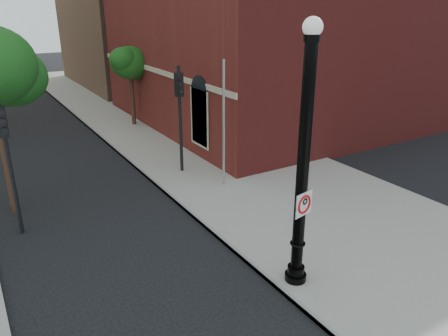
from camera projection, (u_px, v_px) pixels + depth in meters
ground at (197, 305)px, 10.58m from camera, size 120.00×120.00×0.00m
sidewalk_right at (210, 150)px, 21.45m from camera, size 8.00×60.00×0.12m
curb_edge at (133, 164)px, 19.53m from camera, size 0.10×60.00×0.14m
brick_wall_building at (316, 12)px, 27.27m from camera, size 22.30×16.30×12.50m
bg_building_tan_b at (196, 0)px, 39.78m from camera, size 22.00×14.00×14.00m
lamppost at (302, 175)px, 10.30m from camera, size 0.56×0.56×6.60m
no_parking_sign at (304, 204)px, 10.39m from camera, size 0.59×0.17×0.61m
traffic_signal_left at (6, 145)px, 12.81m from camera, size 0.30×0.37×4.35m
traffic_signal_right at (180, 103)px, 17.59m from camera, size 0.33×0.39×4.53m
utility_pole at (224, 127)px, 16.38m from camera, size 0.10×0.10×4.97m
street_tree_c at (130, 64)px, 24.54m from camera, size 2.54×2.29×4.57m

